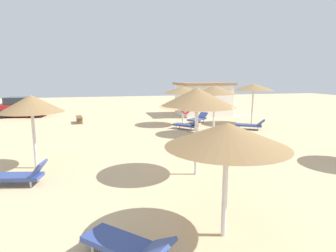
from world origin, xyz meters
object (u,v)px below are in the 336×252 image
object	(u,v)px
lounger_3	(251,125)
lounger_4	(198,119)
lounger_0	(128,245)
parasol_2	(31,104)
parasol_0	(227,135)
bench_0	(79,118)
parasol_5	(197,98)
parasol_4	(183,90)
parasol_1	(215,90)
lounger_1	(187,125)
parasol_3	(253,87)
lounger_2	(19,175)
parked_car	(21,107)
beach_cabana	(203,99)

from	to	relation	value
lounger_3	lounger_4	size ratio (longest dim) A/B	1.01
lounger_0	lounger_4	world-z (taller)	lounger_4
parasol_2	lounger_3	bearing A→B (deg)	22.81
parasol_0	lounger_3	size ratio (longest dim) A/B	1.37
lounger_0	bench_0	distance (m)	17.15
parasol_5	lounger_4	distance (m)	11.77
parasol_4	lounger_4	size ratio (longest dim) A/B	1.46
parasol_1	lounger_0	world-z (taller)	parasol_1
lounger_1	lounger_0	bearing A→B (deg)	-112.67
parasol_2	parasol_3	size ratio (longest dim) A/B	0.95
parasol_3	lounger_2	bearing A→B (deg)	-147.12
lounger_3	bench_0	size ratio (longest dim) A/B	1.25
parasol_1	lounger_3	size ratio (longest dim) A/B	1.54
parasol_4	parked_car	bearing A→B (deg)	149.63
lounger_0	lounger_3	bearing A→B (deg)	50.98
lounger_1	parked_car	xyz separation A→B (m)	(-12.14, 9.09, 0.50)
parasol_0	lounger_0	world-z (taller)	parasol_0
lounger_4	beach_cabana	world-z (taller)	beach_cabana
parasol_1	beach_cabana	bearing A→B (deg)	73.26
bench_0	beach_cabana	xyz separation A→B (m)	(10.73, 2.12, 1.13)
parasol_3	lounger_0	xyz separation A→B (m)	(-10.57, -13.48, -2.40)
lounger_1	beach_cabana	bearing A→B (deg)	61.26
lounger_4	bench_0	bearing A→B (deg)	166.90
parasol_4	parasol_0	bearing A→B (deg)	-103.43
parasol_4	bench_0	xyz separation A→B (m)	(-7.35, 2.69, -2.17)
bench_0	parasol_1	bearing A→B (deg)	-37.99
parasol_5	bench_0	size ratio (longest dim) A/B	2.03
lounger_1	lounger_4	world-z (taller)	lounger_1
parasol_2	parasol_4	bearing A→B (deg)	43.65
lounger_0	bench_0	size ratio (longest dim) A/B	1.18
parasol_0	parasol_2	size ratio (longest dim) A/B	0.93
parasol_3	lounger_3	xyz separation A→B (m)	(-1.22, -1.95, -2.39)
beach_cabana	parasol_4	bearing A→B (deg)	-125.12
bench_0	lounger_4	bearing A→B (deg)	-13.10
lounger_0	beach_cabana	distance (m)	21.17
parked_car	parasol_0	bearing A→B (deg)	-66.99
parasol_3	parasol_0	bearing A→B (deg)	-122.65
parasol_1	lounger_2	world-z (taller)	parasol_1
parasol_2	parked_car	size ratio (longest dim) A/B	0.67
beach_cabana	lounger_2	bearing A→B (deg)	-129.44
parasol_0	lounger_4	xyz separation A→B (m)	(4.77, 14.68, -1.97)
lounger_4	parasol_4	bearing A→B (deg)	-155.44
parasol_2	beach_cabana	world-z (taller)	beach_cabana
parasol_5	lounger_2	size ratio (longest dim) A/B	1.60
lounger_4	beach_cabana	bearing A→B (deg)	64.73
bench_0	parked_car	distance (m)	6.83
lounger_4	parasol_0	bearing A→B (deg)	-108.00
parasol_1	lounger_4	xyz separation A→B (m)	(0.59, 4.34, -2.37)
parasol_0	parasol_2	xyz separation A→B (m)	(-5.00, 6.06, 0.20)
bench_0	beach_cabana	distance (m)	10.99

